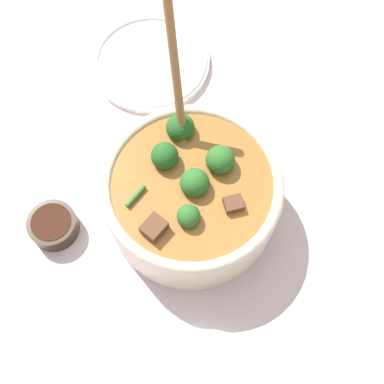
% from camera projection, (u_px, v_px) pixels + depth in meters
% --- Properties ---
extents(ground_plane, '(4.00, 4.00, 0.00)m').
position_uv_depth(ground_plane, '(192.00, 210.00, 0.75)').
color(ground_plane, silver).
extents(stew_bowl, '(0.29, 0.26, 0.30)m').
position_uv_depth(stew_bowl, '(192.00, 193.00, 0.70)').
color(stew_bowl, beige).
rests_on(stew_bowl, ground_plane).
extents(condiment_bowl, '(0.07, 0.07, 0.03)m').
position_uv_depth(condiment_bowl, '(53.00, 225.00, 0.73)').
color(condiment_bowl, black).
rests_on(condiment_bowl, ground_plane).
extents(empty_plate, '(0.21, 0.21, 0.02)m').
position_uv_depth(empty_plate, '(150.00, 61.00, 0.86)').
color(empty_plate, white).
rests_on(empty_plate, ground_plane).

